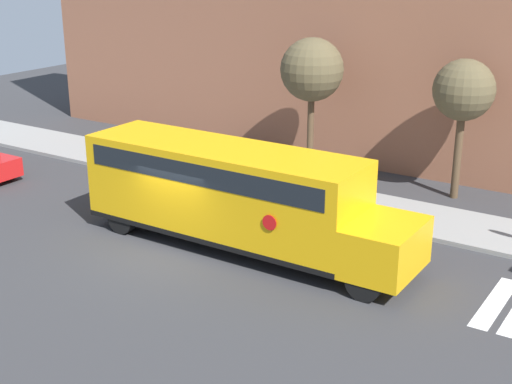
# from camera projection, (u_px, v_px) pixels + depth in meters

# --- Properties ---
(ground_plane) EXTENTS (60.00, 60.00, 0.00)m
(ground_plane) POSITION_uv_depth(u_px,v_px,m) (171.00, 251.00, 21.74)
(ground_plane) COLOR #333335
(sidewalk_strip) EXTENTS (44.00, 3.00, 0.15)m
(sidewalk_strip) POSITION_uv_depth(u_px,v_px,m) (281.00, 190.00, 26.87)
(sidewalk_strip) COLOR gray
(sidewalk_strip) RESTS_ON ground
(school_bus) EXTENTS (10.68, 2.57, 3.13)m
(school_bus) POSITION_uv_depth(u_px,v_px,m) (234.00, 191.00, 21.49)
(school_bus) COLOR #EAA80F
(school_bus) RESTS_ON ground
(tree_near_sidewalk) EXTENTS (2.46, 2.46, 5.53)m
(tree_near_sidewalk) POSITION_uv_depth(u_px,v_px,m) (312.00, 71.00, 27.42)
(tree_near_sidewalk) COLOR brown
(tree_near_sidewalk) RESTS_ON ground
(tree_far_sidewalk) EXTENTS (2.19, 2.19, 5.11)m
(tree_far_sidewalk) POSITION_uv_depth(u_px,v_px,m) (464.00, 92.00, 25.05)
(tree_far_sidewalk) COLOR brown
(tree_far_sidewalk) RESTS_ON ground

